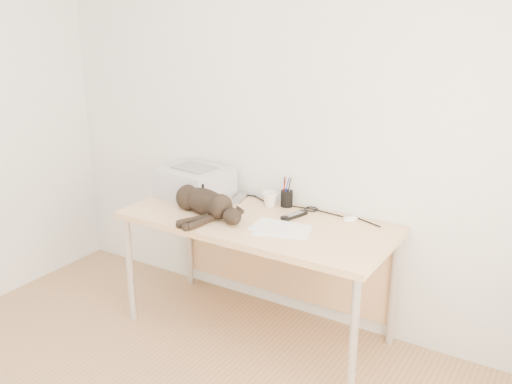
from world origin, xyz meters
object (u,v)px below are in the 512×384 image
Objects in this scene: desk at (264,236)px; cat at (203,203)px; mug at (270,200)px; mouse at (351,217)px; printer at (195,182)px; pen_cup at (287,198)px.

desk is 0.42m from cat.
mug is 0.91× the size of mouse.
mouse is (1.03, 0.13, -0.08)m from printer.
desk is at bearing -6.22° from printer.
mug reaches higher than mouse.
mouse reaches higher than desk.
printer is at bearing -166.71° from pen_cup.
pen_cup reaches higher than mug.
pen_cup is at bearing 60.17° from cat.
printer is 0.53m from mug.
printer reaches higher than cat.
desk is at bearing -138.06° from mouse.
desk is at bearing -72.47° from mug.
mug is 0.10m from pen_cup.
mouse is (0.79, 0.37, -0.05)m from cat.
pen_cup is at bearing 78.96° from desk.
printer is 0.62m from pen_cup.
desk is 0.28m from pen_cup.
pen_cup is (0.36, 0.38, -0.02)m from cat.
cat reaches higher than desk.
mug is (0.28, 0.32, -0.03)m from cat.
desk is 14.95× the size of mouse.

